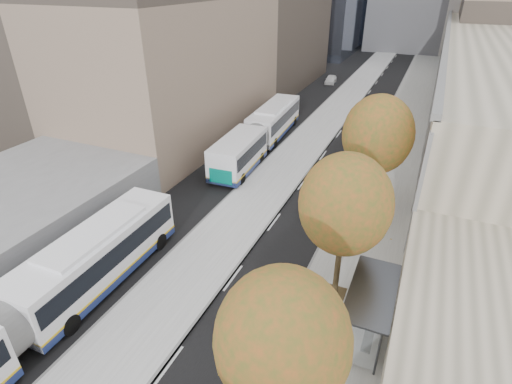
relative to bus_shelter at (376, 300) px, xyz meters
The scene contains 11 objects.
bus_platform 25.96m from the bus_shelter, 111.69° to the left, with size 4.25×150.00×0.15m, color #A8A8A8.
sidewalk 24.19m from the bus_shelter, 93.72° to the left, with size 4.75×150.00×0.08m, color gray.
building_tan 53.97m from the bus_shelter, 79.52° to the left, with size 18.00×92.00×8.00m, color gray.
bus_shelter is the anchor object (origin of this frame).
tree_b 6.93m from the bus_shelter, 109.31° to the right, with size 4.00×4.00×6.97m.
tree_c 4.23m from the bus_shelter, 135.67° to the left, with size 4.20×4.20×7.28m.
tree_d 11.70m from the bus_shelter, 100.71° to the left, with size 4.40×4.40×7.60m.
bus_near 14.71m from the bus_shelter, 156.72° to the right, with size 2.87×17.70×2.94m.
bus_far 22.52m from the bus_shelter, 125.64° to the left, with size 3.51×17.49×2.90m.
cyclist 6.26m from the bus_shelter, 161.17° to the right, with size 0.70×1.80×2.25m.
distant_car 47.79m from the bus_shelter, 106.51° to the left, with size 1.41×3.50×1.19m, color silver.
Camera 1 is at (6.12, -2.61, 14.25)m, focal length 28.00 mm.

